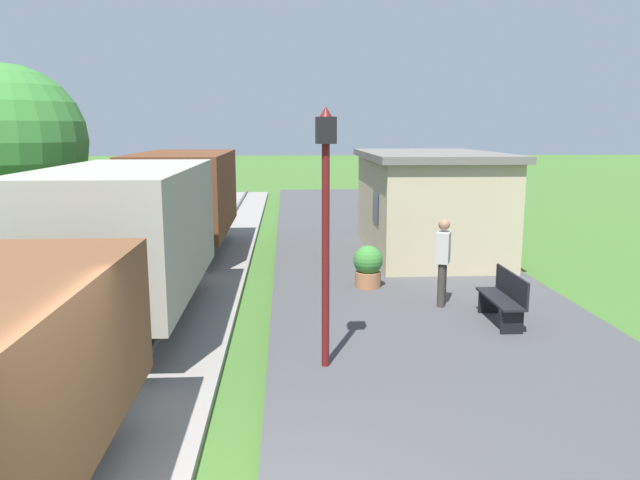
% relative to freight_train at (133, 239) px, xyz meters
% --- Properties ---
extents(freight_train, '(2.50, 19.40, 2.72)m').
position_rel_freight_train_xyz_m(freight_train, '(0.00, 0.00, 0.00)').
color(freight_train, brown).
rests_on(freight_train, rail_near).
extents(station_hut, '(3.50, 5.80, 2.78)m').
position_rel_freight_train_xyz_m(station_hut, '(6.80, 4.90, 0.05)').
color(station_hut, tan).
rests_on(station_hut, platform_slab).
extents(bench_near_hut, '(0.42, 1.50, 0.91)m').
position_rel_freight_train_xyz_m(bench_near_hut, '(6.74, -1.30, -0.88)').
color(bench_near_hut, black).
rests_on(bench_near_hut, platform_slab).
extents(bench_down_platform, '(0.42, 1.50, 0.91)m').
position_rel_freight_train_xyz_m(bench_down_platform, '(6.74, 10.22, -0.88)').
color(bench_down_platform, black).
rests_on(bench_down_platform, platform_slab).
extents(person_waiting, '(0.37, 0.44, 1.71)m').
position_rel_freight_train_xyz_m(person_waiting, '(5.91, -0.18, -0.41)').
color(person_waiting, '#38332D').
rests_on(person_waiting, platform_slab).
extents(potted_planter, '(0.64, 0.64, 0.92)m').
position_rel_freight_train_xyz_m(potted_planter, '(4.67, 1.31, -0.88)').
color(potted_planter, '#9E6642').
rests_on(potted_planter, platform_slab).
extents(lamp_post_near, '(0.28, 0.28, 3.70)m').
position_rel_freight_train_xyz_m(lamp_post_near, '(3.45, -3.11, 1.20)').
color(lamp_post_near, '#591414').
rests_on(lamp_post_near, platform_slab).
extents(tree_trackside_far, '(3.94, 3.94, 5.30)m').
position_rel_freight_train_xyz_m(tree_trackside_far, '(-4.23, 4.81, 1.72)').
color(tree_trackside_far, '#4C3823').
rests_on(tree_trackside_far, ground).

